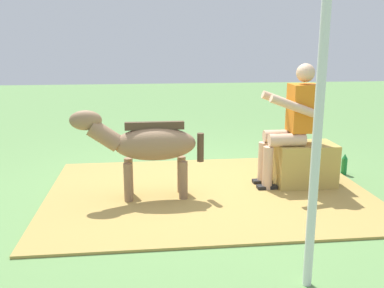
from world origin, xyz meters
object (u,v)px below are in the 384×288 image
person_seated (292,120)px  tent_pole_left (320,100)px  pony_standing (146,145)px  hay_bale (304,165)px  soda_bottle (344,164)px

person_seated → tent_pole_left: size_ratio=0.55×
pony_standing → tent_pole_left: tent_pole_left is taller
hay_bale → person_seated: size_ratio=0.48×
tent_pole_left → person_seated: bearing=-105.5°
soda_bottle → hay_bale: bearing=28.8°
hay_bale → tent_pole_left: tent_pole_left is taller
tent_pole_left → pony_standing: bearing=-59.0°
tent_pole_left → soda_bottle: bearing=-120.6°
pony_standing → soda_bottle: (-2.43, -0.56, -0.45)m
soda_bottle → tent_pole_left: size_ratio=0.11×
person_seated → soda_bottle: person_seated is taller
person_seated → tent_pole_left: (0.54, 1.96, 0.49)m
hay_bale → tent_pole_left: bearing=70.0°
pony_standing → tent_pole_left: size_ratio=0.53×
pony_standing → soda_bottle: size_ratio=5.06×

